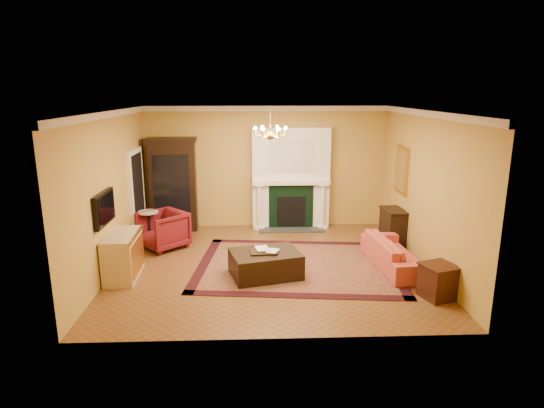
{
  "coord_description": "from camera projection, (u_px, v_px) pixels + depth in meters",
  "views": [
    {
      "loc": [
        -0.31,
        -8.43,
        3.36
      ],
      "look_at": [
        0.04,
        0.3,
        1.17
      ],
      "focal_mm": 30.0,
      "sensor_mm": 36.0,
      "label": 1
    }
  ],
  "objects": [
    {
      "name": "ceiling",
      "position": [
        270.0,
        110.0,
        8.26
      ],
      "size": [
        6.0,
        5.5,
        0.02
      ],
      "primitive_type": "cube",
      "color": "white",
      "rests_on": "wall_back"
    },
    {
      "name": "oriental_rug",
      "position": [
        298.0,
        265.0,
        8.96
      ],
      "size": [
        4.2,
        3.32,
        0.02
      ],
      "primitive_type": "cube",
      "rotation": [
        0.0,
        0.0,
        -0.1
      ],
      "color": "#4B1012",
      "rests_on": "floor"
    },
    {
      "name": "ottoman_tray",
      "position": [
        263.0,
        252.0,
        8.33
      ],
      "size": [
        0.51,
        0.41,
        0.03
      ],
      "primitive_type": "cube",
      "rotation": [
        0.0,
        0.0,
        0.06
      ],
      "color": "black",
      "rests_on": "leather_ottoman"
    },
    {
      "name": "wall_left",
      "position": [
        110.0,
        193.0,
        8.51
      ],
      "size": [
        0.02,
        5.5,
        3.0
      ],
      "primitive_type": "cube",
      "color": "gold",
      "rests_on": "floor"
    },
    {
      "name": "leather_ottoman",
      "position": [
        265.0,
        264.0,
        8.4
      ],
      "size": [
        1.42,
        1.18,
        0.46
      ],
      "primitive_type": "cube",
      "rotation": [
        0.0,
        0.0,
        0.26
      ],
      "color": "black",
      "rests_on": "oriental_rug"
    },
    {
      "name": "coral_sofa",
      "position": [
        396.0,
        248.0,
        8.81
      ],
      "size": [
        0.73,
        2.0,
        0.77
      ],
      "primitive_type": "imported",
      "rotation": [
        0.0,
        0.0,
        1.65
      ],
      "color": "#C6453F",
      "rests_on": "floor"
    },
    {
      "name": "floor",
      "position": [
        270.0,
        265.0,
        9.0
      ],
      "size": [
        6.0,
        5.5,
        0.02
      ],
      "primitive_type": "cube",
      "color": "brown",
      "rests_on": "ground"
    },
    {
      "name": "console_table",
      "position": [
        393.0,
        228.0,
        10.13
      ],
      "size": [
        0.45,
        0.73,
        0.78
      ],
      "primitive_type": "cube",
      "rotation": [
        0.0,
        0.0,
        0.08
      ],
      "color": "black",
      "rests_on": "floor"
    },
    {
      "name": "china_cabinet",
      "position": [
        174.0,
        187.0,
        11.06
      ],
      "size": [
        1.11,
        0.55,
        2.17
      ],
      "primitive_type": "cube",
      "rotation": [
        0.0,
        0.0,
        0.05
      ],
      "color": "black",
      "rests_on": "floor"
    },
    {
      "name": "gilt_mirror",
      "position": [
        402.0,
        170.0,
        10.07
      ],
      "size": [
        0.06,
        0.76,
        1.05
      ],
      "color": "gold",
      "rests_on": "wall_right"
    },
    {
      "name": "commode",
      "position": [
        123.0,
        256.0,
        8.34
      ],
      "size": [
        0.57,
        1.13,
        0.83
      ],
      "primitive_type": "cube",
      "rotation": [
        0.0,
        0.0,
        0.04
      ],
      "color": "#C0AF8C",
      "rests_on": "floor"
    },
    {
      "name": "wingback_armchair",
      "position": [
        163.0,
        228.0,
        9.88
      ],
      "size": [
        1.19,
        1.19,
        0.9
      ],
      "primitive_type": "imported",
      "rotation": [
        0.0,
        0.0,
        -0.82
      ],
      "color": "maroon",
      "rests_on": "floor"
    },
    {
      "name": "end_table",
      "position": [
        438.0,
        282.0,
        7.51
      ],
      "size": [
        0.61,
        0.61,
        0.55
      ],
      "primitive_type": "cube",
      "rotation": [
        0.0,
        0.0,
        0.33
      ],
      "color": "#38190F",
      "rests_on": "floor"
    },
    {
      "name": "book_b",
      "position": [
        268.0,
        244.0,
        8.27
      ],
      "size": [
        0.19,
        0.09,
        0.26
      ],
      "primitive_type": "imported",
      "rotation": [
        0.0,
        0.0,
        -0.38
      ],
      "color": "gray",
      "rests_on": "ottoman_tray"
    },
    {
      "name": "wall_right",
      "position": [
        426.0,
        190.0,
        8.75
      ],
      "size": [
        0.02,
        5.5,
        3.0
      ],
      "primitive_type": "cube",
      "color": "gold",
      "rests_on": "floor"
    },
    {
      "name": "wall_front",
      "position": [
        278.0,
        236.0,
        5.96
      ],
      "size": [
        6.0,
        0.02,
        3.0
      ],
      "primitive_type": "cube",
      "color": "gold",
      "rests_on": "floor"
    },
    {
      "name": "topiary_left",
      "position": [
        264.0,
        169.0,
        11.08
      ],
      "size": [
        0.17,
        0.17,
        0.47
      ],
      "color": "gray",
      "rests_on": "fireplace"
    },
    {
      "name": "wall_back",
      "position": [
        266.0,
        167.0,
        11.31
      ],
      "size": [
        6.0,
        0.02,
        3.0
      ],
      "primitive_type": "cube",
      "color": "gold",
      "rests_on": "floor"
    },
    {
      "name": "book_a",
      "position": [
        256.0,
        242.0,
        8.32
      ],
      "size": [
        0.23,
        0.07,
        0.31
      ],
      "primitive_type": "imported",
      "rotation": [
        0.0,
        0.0,
        0.2
      ],
      "color": "gray",
      "rests_on": "ottoman_tray"
    },
    {
      "name": "topiary_right",
      "position": [
        314.0,
        171.0,
        11.14
      ],
      "size": [
        0.14,
        0.14,
        0.38
      ],
      "color": "gray",
      "rests_on": "fireplace"
    },
    {
      "name": "crown_molding",
      "position": [
        269.0,
        112.0,
        9.21
      ],
      "size": [
        6.0,
        5.5,
        0.12
      ],
      "color": "silver",
      "rests_on": "ceiling"
    },
    {
      "name": "chandelier",
      "position": [
        270.0,
        132.0,
        8.36
      ],
      "size": [
        0.63,
        0.55,
        0.53
      ],
      "color": "gold",
      "rests_on": "ceiling"
    },
    {
      "name": "doorway",
      "position": [
        137.0,
        196.0,
        10.27
      ],
      "size": [
        0.08,
        1.05,
        2.1
      ],
      "color": "white",
      "rests_on": "wall_left"
    },
    {
      "name": "fireplace",
      "position": [
        291.0,
        181.0,
        11.22
      ],
      "size": [
        1.9,
        0.7,
        2.5
      ],
      "color": "white",
      "rests_on": "wall_back"
    },
    {
      "name": "tv_panel",
      "position": [
        104.0,
        208.0,
        7.97
      ],
      "size": [
        0.09,
        0.95,
        0.58
      ],
      "color": "black",
      "rests_on": "wall_left"
    },
    {
      "name": "pedestal_table",
      "position": [
        149.0,
        226.0,
        10.04
      ],
      "size": [
        0.44,
        0.44,
        0.78
      ],
      "color": "black",
      "rests_on": "floor"
    }
  ]
}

